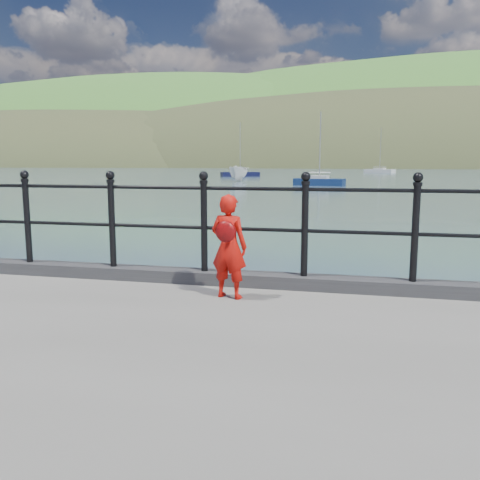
% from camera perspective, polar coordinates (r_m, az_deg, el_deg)
% --- Properties ---
extents(ground, '(600.00, 600.00, 0.00)m').
position_cam_1_polar(ground, '(6.51, 1.71, -13.37)').
color(ground, '#2D4251').
rests_on(ground, ground).
extents(kerb, '(60.00, 0.30, 0.15)m').
position_cam_1_polar(kerb, '(6.04, 1.48, -4.43)').
color(kerb, '#28282B').
rests_on(kerb, quay).
extents(railing, '(18.11, 0.11, 1.20)m').
position_cam_1_polar(railing, '(5.91, 1.51, 2.65)').
color(railing, black).
rests_on(railing, kerb).
extents(far_shore, '(830.00, 200.00, 156.00)m').
position_cam_1_polar(far_shore, '(249.38, 21.55, 2.53)').
color(far_shore, '#333A21').
rests_on(far_shore, ground).
extents(child, '(0.45, 0.36, 1.12)m').
position_cam_1_polar(child, '(5.42, -1.28, -0.67)').
color(child, red).
rests_on(child, quay).
extents(launch_white, '(1.98, 4.94, 1.89)m').
position_cam_1_polar(launch_white, '(60.29, -0.15, 7.46)').
color(launch_white, white).
rests_on(launch_white, ground).
extents(sailboat_left, '(6.13, 4.37, 8.47)m').
position_cam_1_polar(sailboat_left, '(79.95, 0.02, 7.39)').
color(sailboat_left, black).
rests_on(sailboat_left, ground).
extents(sailboat_port, '(5.19, 2.57, 7.37)m').
position_cam_1_polar(sailboat_port, '(51.24, 8.88, 6.43)').
color(sailboat_port, navy).
rests_on(sailboat_port, ground).
extents(sailboat_deep, '(6.28, 4.76, 9.17)m').
position_cam_1_polar(sailboat_deep, '(108.38, 15.39, 7.47)').
color(sailboat_deep, silver).
rests_on(sailboat_deep, ground).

